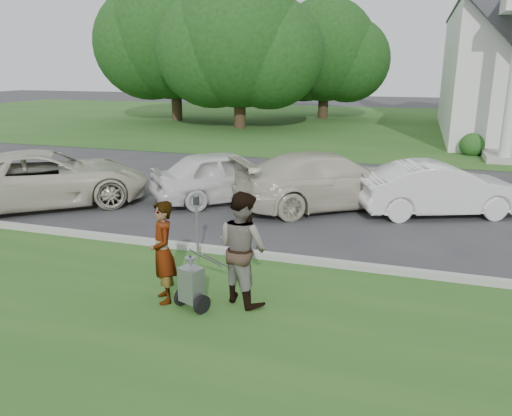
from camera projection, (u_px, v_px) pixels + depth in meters
The scene contains 15 objects.
ground at pixel (250, 268), 10.15m from camera, with size 120.00×120.00×0.00m, color #333335.
grass_strip at pixel (186, 343), 7.40m from camera, with size 80.00×7.00×0.01m, color #28571E.
church_lawn at pixel (372, 124), 34.87m from camera, with size 80.00×30.00×0.01m, color #28571E.
curb at pixel (258, 255), 10.63m from camera, with size 80.00×0.18×0.15m, color #9E9E93.
tree_left at pixel (239, 46), 31.21m from camera, with size 10.63×8.40×9.71m.
tree_far at pixel (174, 40), 35.55m from camera, with size 11.64×9.20×10.73m.
tree_back at pixel (325, 55), 37.47m from camera, with size 9.61×7.60×8.89m.
striping_cart at pixel (192, 285), 8.31m from camera, with size 0.81×1.18×1.02m.
person_left at pixel (163, 253), 8.48m from camera, with size 0.65×0.43×1.79m, color #999999.
person_right at pixel (243, 249), 8.44m from camera, with size 0.95×0.74×1.96m, color #999999.
parking_meter_near at pixel (197, 221), 10.20m from camera, with size 0.10×0.09×1.45m.
car_a at pixel (46, 178), 14.49m from camera, with size 2.67×5.80×1.61m, color beige.
car_b at pixel (227, 176), 14.99m from camera, with size 1.83×4.54×1.55m, color white.
car_c at pixel (328, 180), 14.31m from camera, with size 2.22×5.47×1.59m, color beige.
car_d at pixel (440, 189), 13.59m from camera, with size 1.53×4.39×1.45m, color silver.
Camera 1 is at (2.98, -8.93, 3.97)m, focal length 35.00 mm.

